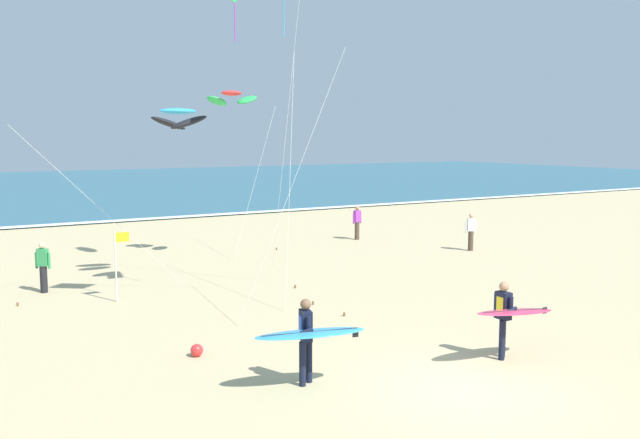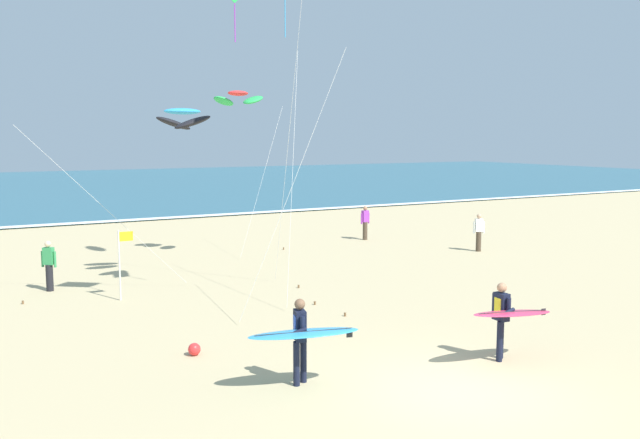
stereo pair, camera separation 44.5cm
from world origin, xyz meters
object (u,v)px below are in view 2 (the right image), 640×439
object	(u,v)px
lifeguard_flag	(121,258)
bystander_white_top	(479,232)
beach_ball	(194,349)
bystander_green_top	(49,265)
kite_arc_cobalt_mid	(182,119)
surfer_lead	(302,334)
bystander_purple_top	(365,223)
surfer_trailing	(506,315)
kite_arc_scarlet_low	(238,98)

from	to	relation	value
lifeguard_flag	bystander_white_top	bearing A→B (deg)	5.40
beach_ball	bystander_green_top	bearing A→B (deg)	103.12
kite_arc_cobalt_mid	lifeguard_flag	distance (m)	4.77
surfer_lead	bystander_purple_top	xyz separation A→B (m)	(11.25, 15.23, -0.24)
surfer_trailing	bystander_purple_top	world-z (taller)	surfer_trailing
bystander_purple_top	lifeguard_flag	bearing A→B (deg)	-153.04
surfer_trailing	beach_ball	distance (m)	6.83
surfer_trailing	bystander_green_top	size ratio (longest dim) A/B	1.31
bystander_white_top	bystander_green_top	bearing A→B (deg)	176.95
bystander_white_top	bystander_green_top	xyz separation A→B (m)	(-16.83, 0.90, 0.00)
bystander_green_top	surfer_trailing	bearing A→B (deg)	-57.38
kite_arc_cobalt_mid	surfer_trailing	bearing A→B (deg)	-70.91
surfer_lead	beach_ball	xyz separation A→B (m)	(-1.21, 2.85, -0.91)
bystander_green_top	kite_arc_scarlet_low	bearing A→B (deg)	15.88
bystander_green_top	bystander_purple_top	bearing A→B (deg)	15.99
surfer_lead	surfer_trailing	xyz separation A→B (m)	(4.50, -0.81, -0.01)
kite_arc_scarlet_low	bystander_white_top	bearing A→B (deg)	-17.22
bystander_green_top	lifeguard_flag	distance (m)	2.92
surfer_trailing	beach_ball	world-z (taller)	surfer_trailing
surfer_trailing	bystander_green_top	distance (m)	14.16
bystander_purple_top	beach_ball	world-z (taller)	bystander_purple_top
surfer_lead	kite_arc_scarlet_low	xyz separation A→B (m)	(4.13, 13.18, 5.20)
surfer_trailing	bystander_purple_top	bearing A→B (deg)	67.17
bystander_purple_top	beach_ball	size ratio (longest dim) A/B	5.68
kite_arc_cobalt_mid	beach_ball	distance (m)	8.90
surfer_lead	kite_arc_scarlet_low	distance (m)	14.76
lifeguard_flag	bystander_green_top	bearing A→B (deg)	126.36
bystander_white_top	bystander_purple_top	xyz separation A→B (m)	(-2.45, 5.02, 0.00)
bystander_green_top	beach_ball	size ratio (longest dim) A/B	5.68
bystander_green_top	bystander_white_top	bearing A→B (deg)	-3.05
kite_arc_scarlet_low	beach_ball	bearing A→B (deg)	-117.33
surfer_trailing	lifeguard_flag	bearing A→B (deg)	121.66
bystander_purple_top	surfer_trailing	bearing A→B (deg)	-112.83
kite_arc_cobalt_mid	lifeguard_flag	xyz separation A→B (m)	(-2.26, -0.97, -4.09)
surfer_lead	lifeguard_flag	bearing A→B (deg)	99.18
surfer_lead	bystander_white_top	distance (m)	17.09
surfer_lead	surfer_trailing	distance (m)	4.57
kite_arc_scarlet_low	beach_ball	xyz separation A→B (m)	(-5.34, -10.33, -6.11)
bystander_green_top	beach_ball	xyz separation A→B (m)	(1.93, -8.26, -0.67)
surfer_lead	kite_arc_cobalt_mid	world-z (taller)	kite_arc_cobalt_mid
bystander_purple_top	beach_ball	bearing A→B (deg)	-135.16
lifeguard_flag	surfer_trailing	bearing A→B (deg)	-58.34
surfer_lead	bystander_green_top	distance (m)	11.55
kite_arc_scarlet_low	lifeguard_flag	world-z (taller)	kite_arc_scarlet_low
bystander_purple_top	bystander_green_top	xyz separation A→B (m)	(-14.38, -4.12, 0.00)
kite_arc_scarlet_low	bystander_purple_top	distance (m)	9.19
surfer_lead	kite_arc_cobalt_mid	distance (m)	10.70
bystander_purple_top	bystander_green_top	size ratio (longest dim) A/B	1.00
surfer_lead	kite_arc_cobalt_mid	size ratio (longest dim) A/B	0.39
bystander_purple_top	bystander_green_top	world-z (taller)	same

